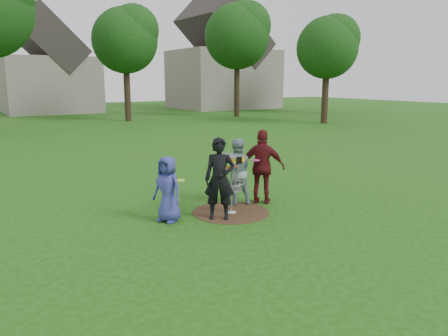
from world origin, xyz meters
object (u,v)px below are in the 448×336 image
player_blue (168,189)px  player_black (220,179)px  disc_golf_basket (231,169)px  player_grey (236,171)px  player_maroon (263,167)px

player_blue → player_black: 1.14m
player_blue → disc_golf_basket: 1.54m
player_grey → player_maroon: (0.56, -0.33, 0.10)m
player_blue → player_grey: size_ratio=0.88×
player_blue → disc_golf_basket: (1.50, -0.20, 0.30)m
player_grey → player_maroon: size_ratio=0.89×
player_grey → player_maroon: 0.66m
player_blue → player_black: player_black is taller
player_blue → player_maroon: 2.59m
player_black → disc_golf_basket: bearing=64.9°
player_black → player_maroon: size_ratio=0.98×
player_grey → disc_golf_basket: bearing=70.2°
player_grey → disc_golf_basket: player_grey is taller
player_black → player_grey: size_ratio=1.11×
player_blue → disc_golf_basket: size_ratio=1.04×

